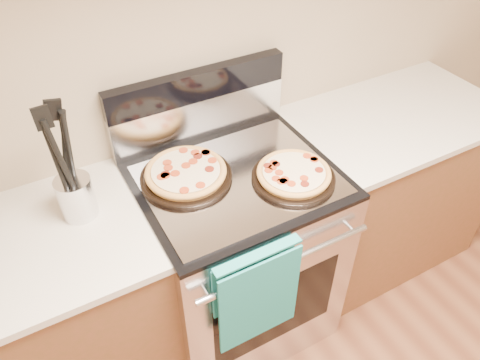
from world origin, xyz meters
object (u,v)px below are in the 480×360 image
pepperoni_pizza_back (186,174)px  pepperoni_pizza_front (294,175)px  range_body (236,255)px  utensil_crock (77,197)px

pepperoni_pizza_back → pepperoni_pizza_front: 0.41m
pepperoni_pizza_back → pepperoni_pizza_front: (0.35, -0.20, -0.00)m
range_body → utensil_crock: 0.79m
pepperoni_pizza_front → range_body: bearing=144.2°
pepperoni_pizza_front → utensil_crock: size_ratio=2.03×
range_body → pepperoni_pizza_front: (0.18, -0.13, 0.50)m
range_body → pepperoni_pizza_back: size_ratio=2.62×
pepperoni_pizza_front → utensil_crock: utensil_crock is taller
pepperoni_pizza_back → utensil_crock: bearing=176.7°
range_body → utensil_crock: (-0.57, 0.09, 0.54)m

